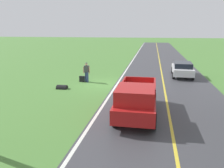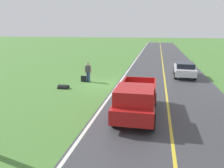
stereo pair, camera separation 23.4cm
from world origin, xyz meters
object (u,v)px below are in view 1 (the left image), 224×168
object	(u,v)px
pickup_truck_passing	(136,99)
sedan_near_oncoming	(182,69)
hitchhiker_walking	(87,71)
suitcase_carried	(82,79)

from	to	relation	value
pickup_truck_passing	sedan_near_oncoming	size ratio (longest dim) A/B	1.21
pickup_truck_passing	sedan_near_oncoming	world-z (taller)	pickup_truck_passing
hitchhiker_walking	sedan_near_oncoming	bearing A→B (deg)	-155.37
suitcase_carried	sedan_near_oncoming	xyz separation A→B (m)	(-8.99, -3.99, 0.50)
suitcase_carried	sedan_near_oncoming	size ratio (longest dim) A/B	0.12
hitchhiker_walking	pickup_truck_passing	xyz separation A→B (m)	(-4.89, 7.36, -0.01)
suitcase_carried	pickup_truck_passing	xyz separation A→B (m)	(-5.31, 7.29, 0.71)
hitchhiker_walking	sedan_near_oncoming	distance (m)	9.43
suitcase_carried	sedan_near_oncoming	distance (m)	9.85
suitcase_carried	pickup_truck_passing	world-z (taller)	pickup_truck_passing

